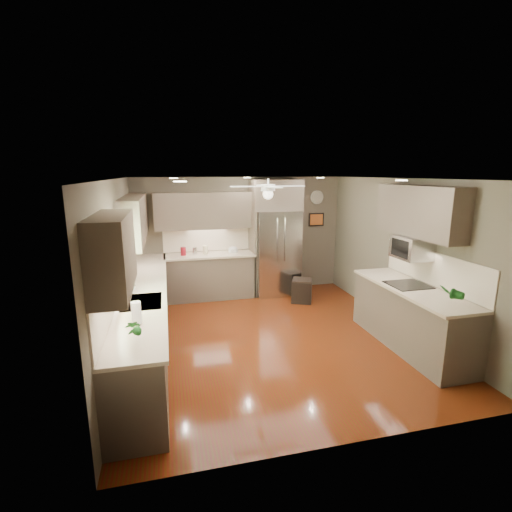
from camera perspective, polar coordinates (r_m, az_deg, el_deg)
name	(u,v)px	position (r m, az deg, el deg)	size (l,w,h in m)	color
floor	(272,337)	(6.12, 2.48, -12.31)	(5.00, 5.00, 0.00)	#4D260A
ceiling	(274,179)	(5.55, 2.73, 11.79)	(5.00, 5.00, 0.00)	white
wall_back	(241,235)	(8.09, -2.39, 3.17)	(4.50, 4.50, 0.00)	brown
wall_front	(351,325)	(3.50, 14.39, -10.20)	(4.50, 4.50, 0.00)	brown
wall_left	(118,271)	(5.53, -20.41, -2.11)	(5.00, 5.00, 0.00)	brown
wall_right	(401,254)	(6.69, 21.44, 0.27)	(5.00, 5.00, 0.00)	brown
canister_a	(183,251)	(7.68, -11.12, 0.68)	(0.11, 0.11, 0.18)	maroon
canister_b	(195,251)	(7.76, -9.38, 0.79)	(0.10, 0.10, 0.15)	silver
canister_c	(205,250)	(7.72, -7.78, 0.94)	(0.11, 0.11, 0.18)	beige
soap_bottle	(132,285)	(5.52, -18.59, -4.23)	(0.09, 0.09, 0.20)	white
potted_plant_left	(133,328)	(3.93, -18.40, -10.51)	(0.15, 0.10, 0.28)	#18571A
potted_plant_right	(451,293)	(5.33, 27.85, -5.02)	(0.18, 0.14, 0.32)	#18571A
bowl	(233,251)	(7.83, -3.52, 0.72)	(0.20, 0.20, 0.05)	beige
left_run	(145,316)	(5.87, -16.77, -8.84)	(0.65, 4.70, 1.45)	brown
back_run	(210,275)	(7.86, -7.10, -2.92)	(1.85, 0.65, 1.45)	brown
uppers	(218,217)	(6.13, -5.93, 5.93)	(4.50, 4.70, 0.95)	brown
window	(114,257)	(4.97, -20.95, -0.18)	(0.05, 1.12, 0.92)	#BFF2B2
sink	(142,304)	(5.12, -17.15, -7.05)	(0.50, 0.70, 0.32)	silver
refrigerator	(276,240)	(7.94, 3.07, 2.53)	(1.06, 0.75, 2.45)	silver
right_run	(411,316)	(6.09, 22.68, -8.51)	(0.70, 2.20, 1.45)	brown
microwave	(412,248)	(6.08, 22.83, 1.20)	(0.43, 0.55, 0.34)	silver
ceiling_fan	(268,189)	(5.84, 1.87, 10.19)	(1.18, 1.18, 0.32)	white
recessed_lights	(264,179)	(5.92, 1.23, 11.80)	(2.84, 3.14, 0.01)	white
wall_clock	(317,197)	(8.50, 9.37, 8.91)	(0.30, 0.03, 0.30)	white
framed_print	(316,220)	(8.54, 9.26, 5.56)	(0.36, 0.03, 0.30)	black
stool	(302,290)	(7.66, 7.06, -5.26)	(0.53, 0.53, 0.47)	black
paper_towel	(136,313)	(4.33, -17.93, -8.31)	(0.11, 0.11, 0.27)	white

